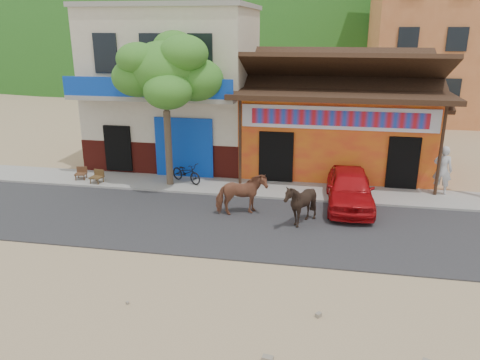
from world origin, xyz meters
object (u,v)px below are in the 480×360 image
object	(u,v)px
scooter	(186,173)
cafe_chair_left	(96,171)
tree	(167,111)
red_car	(350,188)
cafe_chair_right	(80,168)
cow_tan	(241,194)
pedestrian	(443,170)
cow_dark	(300,204)

from	to	relation	value
scooter	cafe_chair_left	xyz separation A→B (m)	(-3.61, -0.75, 0.07)
tree	red_car	world-z (taller)	tree
cafe_chair_left	cafe_chair_right	world-z (taller)	cafe_chair_left
cow_tan	cafe_chair_left	xyz separation A→B (m)	(-6.41, 2.04, -0.15)
tree	cafe_chair_right	world-z (taller)	tree
cafe_chair_right	pedestrian	bearing A→B (deg)	-7.47
tree	cafe_chair_left	distance (m)	3.94
cow_tan	cow_dark	bearing A→B (deg)	-128.81
pedestrian	tree	bearing A→B (deg)	23.44
cow_tan	cafe_chair_right	xyz separation A→B (m)	(-7.30, 2.39, -0.18)
scooter	cow_tan	bearing A→B (deg)	-105.15
tree	cafe_chair_left	xyz separation A→B (m)	(-3.01, -0.43, -2.51)
tree	cow_dark	bearing A→B (deg)	-28.95
tree	pedestrian	xyz separation A→B (m)	(10.60, 0.77, -2.05)
tree	red_car	xyz separation A→B (m)	(7.11, -1.00, -2.40)
red_car	cafe_chair_left	size ratio (longest dim) A/B	4.06
pedestrian	cafe_chair_left	distance (m)	13.66
cow_dark	cafe_chair_right	size ratio (longest dim) A/B	1.58
cow_dark	red_car	size ratio (longest dim) A/B	0.37
cow_dark	scooter	distance (m)	5.90
cow_tan	cafe_chair_right	size ratio (longest dim) A/B	1.83
red_car	tree	bearing A→B (deg)	170.91
cow_tan	cow_dark	xyz separation A→B (m)	(2.06, -0.55, 0.02)
red_car	cow_dark	bearing A→B (deg)	-130.32
cow_dark	cafe_chair_right	xyz separation A→B (m)	(-9.35, 2.94, -0.19)
scooter	cafe_chair_right	distance (m)	4.51
red_car	cow_tan	bearing A→B (deg)	-159.46
cow_tan	red_car	distance (m)	3.99
cafe_chair_left	cafe_chair_right	bearing A→B (deg)	167.34
pedestrian	cafe_chair_right	world-z (taller)	pedestrian
cow_dark	pedestrian	size ratio (longest dim) A/B	0.79
tree	scooter	distance (m)	2.67
pedestrian	cafe_chair_left	xyz separation A→B (m)	(-13.60, -1.19, -0.45)
scooter	pedestrian	xyz separation A→B (m)	(10.00, 0.44, 0.53)
pedestrian	cafe_chair_right	bearing A→B (deg)	22.64
tree	pedestrian	bearing A→B (deg)	4.13
tree	pedestrian	size ratio (longest dim) A/B	3.17
tree	red_car	size ratio (longest dim) A/B	1.50
red_car	cafe_chair_left	xyz separation A→B (m)	(-10.11, 0.57, -0.11)
pedestrian	cafe_chair_left	world-z (taller)	pedestrian
red_car	scooter	size ratio (longest dim) A/B	2.51
cafe_chair_right	red_car	bearing A→B (deg)	-15.59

